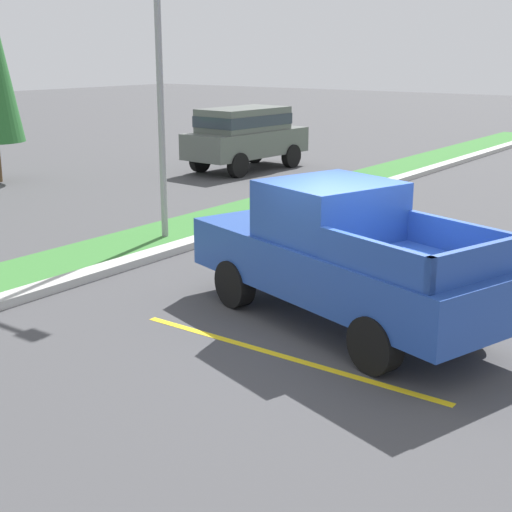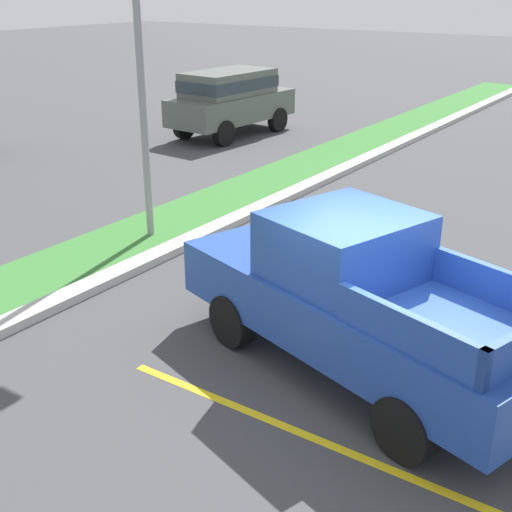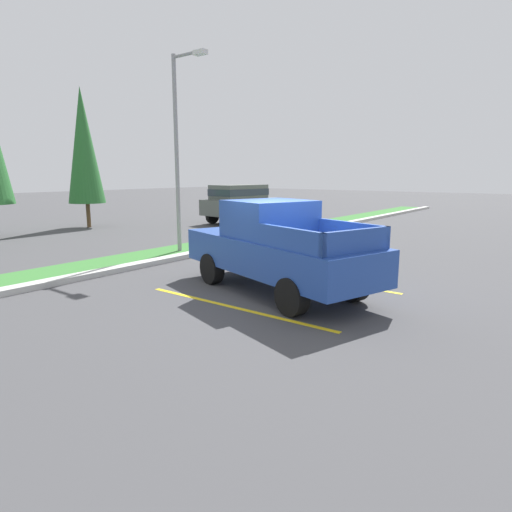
% 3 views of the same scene
% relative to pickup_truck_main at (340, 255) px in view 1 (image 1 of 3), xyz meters
% --- Properties ---
extents(ground_plane, '(120.00, 120.00, 0.00)m').
position_rel_pickup_truck_main_xyz_m(ground_plane, '(-0.24, -0.31, -1.04)').
color(ground_plane, '#424244').
extents(parking_line_near, '(0.12, 4.80, 0.01)m').
position_rel_pickup_truck_main_xyz_m(parking_line_near, '(-1.57, -0.05, -1.04)').
color(parking_line_near, yellow).
rests_on(parking_line_near, ground).
extents(parking_line_far, '(0.12, 4.80, 0.01)m').
position_rel_pickup_truck_main_xyz_m(parking_line_far, '(1.53, -0.05, -1.04)').
color(parking_line_far, yellow).
rests_on(parking_line_far, ground).
extents(curb_strip, '(56.00, 0.40, 0.15)m').
position_rel_pickup_truck_main_xyz_m(curb_strip, '(-0.24, 4.69, -0.97)').
color(curb_strip, '#B2B2AD').
rests_on(curb_strip, ground).
extents(grass_median, '(56.00, 1.80, 0.06)m').
position_rel_pickup_truck_main_xyz_m(grass_median, '(-0.24, 5.79, -1.01)').
color(grass_median, '#387533').
rests_on(grass_median, ground).
extents(pickup_truck_main, '(3.37, 5.54, 2.10)m').
position_rel_pickup_truck_main_xyz_m(pickup_truck_main, '(0.00, 0.00, 0.00)').
color(pickup_truck_main, black).
rests_on(pickup_truck_main, ground).
extents(suv_distant, '(4.71, 2.19, 2.10)m').
position_rel_pickup_truck_main_xyz_m(suv_distant, '(10.81, 9.96, 0.20)').
color(suv_distant, black).
rests_on(suv_distant, ground).
extents(street_light, '(0.24, 1.49, 6.49)m').
position_rel_pickup_truck_main_xyz_m(street_light, '(2.18, 5.43, 2.75)').
color(street_light, gray).
rests_on(street_light, ground).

